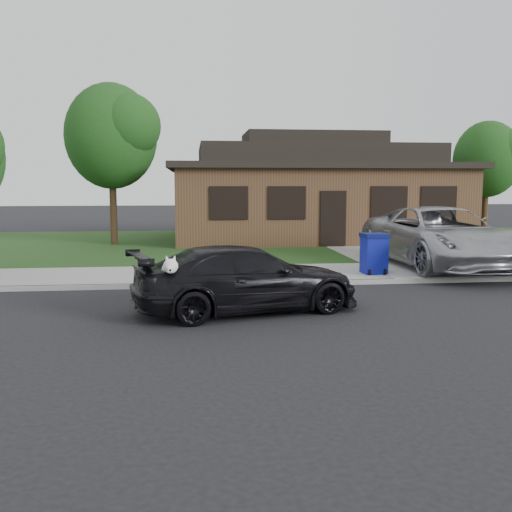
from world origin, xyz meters
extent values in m
plane|color=black|center=(0.00, 0.00, 0.00)|extent=(120.00, 120.00, 0.00)
cube|color=gray|center=(0.00, 5.00, 0.06)|extent=(60.00, 3.00, 0.12)
cube|color=gray|center=(0.00, 3.50, 0.06)|extent=(60.00, 0.12, 0.12)
cube|color=#193814|center=(0.00, 13.00, 0.07)|extent=(60.00, 13.00, 0.13)
cube|color=gray|center=(6.00, 10.00, 0.07)|extent=(4.50, 13.00, 0.14)
imported|color=black|center=(-0.32, 0.71, 0.66)|extent=(4.84, 2.89, 1.31)
ellipsoid|color=white|center=(-1.76, -0.09, 0.98)|extent=(0.34, 0.40, 0.30)
sphere|color=white|center=(-1.76, -0.32, 1.08)|extent=(0.26, 0.26, 0.26)
cube|color=white|center=(-1.76, -0.45, 1.04)|extent=(0.09, 0.12, 0.08)
sphere|color=black|center=(-1.76, -0.51, 1.04)|extent=(0.04, 0.04, 0.04)
cone|color=white|center=(-1.83, -0.27, 1.22)|extent=(0.11, 0.11, 0.14)
cone|color=white|center=(-1.70, -0.27, 1.22)|extent=(0.11, 0.11, 0.14)
imported|color=#AAACB1|center=(5.82, 5.46, 1.01)|extent=(3.14, 6.36, 1.73)
cube|color=#0C138A|center=(3.51, 4.47, 0.61)|extent=(0.63, 0.63, 0.98)
cube|color=#060E4C|center=(3.51, 4.47, 1.15)|extent=(0.69, 0.69, 0.11)
cylinder|color=black|center=(3.29, 4.17, 0.20)|extent=(0.06, 0.15, 0.15)
cylinder|color=black|center=(3.73, 4.17, 0.20)|extent=(0.06, 0.15, 0.15)
cube|color=#422B1C|center=(4.00, 15.00, 1.63)|extent=(12.00, 8.00, 3.00)
cube|color=black|center=(4.00, 15.00, 3.25)|extent=(12.60, 8.60, 0.25)
cube|color=black|center=(4.00, 15.00, 3.78)|extent=(10.00, 6.50, 0.80)
cube|color=black|center=(4.00, 15.00, 4.48)|extent=(6.00, 3.50, 0.60)
cube|color=black|center=(4.00, 10.97, 1.23)|extent=(1.00, 0.06, 2.10)
cube|color=black|center=(0.00, 10.97, 1.83)|extent=(1.30, 0.05, 1.10)
cube|color=black|center=(2.20, 10.97, 1.83)|extent=(1.30, 0.05, 1.10)
cube|color=black|center=(6.20, 10.97, 1.83)|extent=(1.30, 0.05, 1.10)
cube|color=black|center=(8.20, 10.97, 1.83)|extent=(1.30, 0.05, 1.10)
cylinder|color=#332114|center=(-4.50, 13.00, 1.37)|extent=(0.28, 0.28, 2.48)
ellipsoid|color=#143811|center=(-4.50, 13.00, 4.41)|extent=(3.60, 3.60, 4.14)
sphere|color=#26591E|center=(-3.78, 12.46, 4.77)|extent=(2.52, 2.52, 2.52)
cylinder|color=#332114|center=(12.00, 14.50, 1.14)|extent=(0.28, 0.28, 2.03)
ellipsoid|color=#143811|center=(12.00, 14.50, 3.65)|extent=(3.00, 3.00, 3.45)
sphere|color=#26591E|center=(12.60, 14.05, 3.95)|extent=(2.10, 2.10, 2.10)
camera|label=1|loc=(-1.38, -10.38, 2.51)|focal=40.00mm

